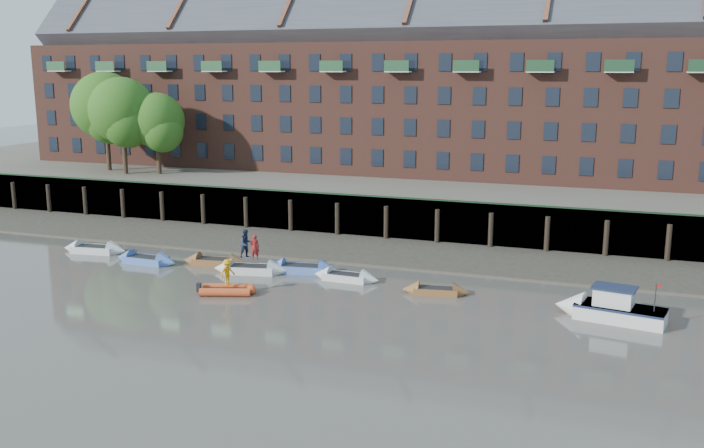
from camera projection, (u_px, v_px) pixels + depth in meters
The scene contains 19 objects.
ground at pixel (222, 328), 37.82m from camera, with size 220.00×220.00×0.00m, color #57534C.
foreshore at pixel (345, 248), 54.40m from camera, with size 110.00×8.00×0.50m, color #3D382F.
mud_band at pixel (328, 259), 51.27m from camera, with size 110.00×1.60×0.10m, color #4C4336.
river_wall at pixel (364, 216), 58.11m from camera, with size 110.00×1.23×3.30m.
bank_terrace at pixel (410, 189), 70.66m from camera, with size 110.00×28.00×3.20m, color #5E594D.
apartment_terrace at pixel (415, 69), 69.26m from camera, with size 80.60×15.56×20.98m.
tree_cluster at pixel (122, 111), 69.59m from camera, with size 11.76×7.74×9.40m.
rowboat_0 at pixel (95, 249), 53.08m from camera, with size 4.97×2.02×1.40m.
rowboat_1 at pixel (146, 260), 50.18m from camera, with size 4.67×1.48×1.34m.
rowboat_2 at pixel (215, 262), 49.68m from camera, with size 4.70×1.92×1.32m.
rowboat_3 at pixel (251, 269), 47.79m from camera, with size 5.08×2.38×1.42m.
rowboat_4 at pixel (302, 269), 47.96m from camera, with size 4.99×2.11×1.40m.
rowboat_5 at pixel (346, 277), 46.15m from camera, with size 4.34×1.39×1.25m.
rowboat_6 at pixel (436, 291), 43.34m from camera, with size 4.08×1.75×1.15m.
rib_tender at pixel (229, 290), 43.43m from camera, with size 3.29×2.34×0.55m.
motor_launch at pixel (602, 308), 39.10m from camera, with size 5.85×2.78×2.32m.
person_rower_a at pixel (255, 247), 47.33m from camera, with size 0.59×0.39×1.62m, color maroon.
person_rower_b at pixel (246, 244), 47.72m from camera, with size 0.90×0.70×1.86m, color #19233F.
person_rib_crew at pixel (228, 272), 43.23m from camera, with size 1.00×0.58×1.56m, color orange.
Camera 1 is at (18.30, -31.60, 12.95)m, focal length 38.00 mm.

